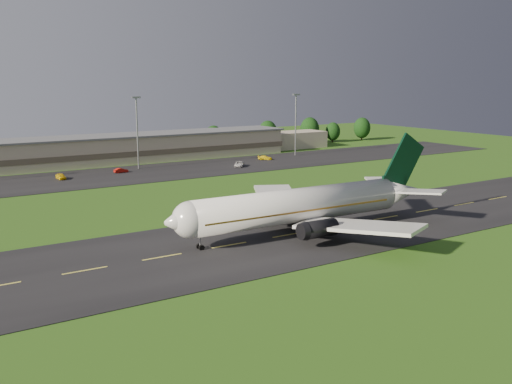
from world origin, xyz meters
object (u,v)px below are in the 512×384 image
light_mast_centre (137,124)px  service_vehicle_b (121,170)px  airliner (302,206)px  service_vehicle_d (265,158)px  service_vehicle_a (61,176)px  terminal (123,149)px  service_vehicle_c (239,164)px  light_mast_east (296,117)px

light_mast_centre → service_vehicle_b: (-6.69, -4.33, -12.01)m
airliner → service_vehicle_d: size_ratio=11.35×
airliner → service_vehicle_b: (-4.35, 75.70, -3.93)m
light_mast_centre → service_vehicle_a: bearing=-165.0°
terminal → service_vehicle_c: bearing=-48.5°
terminal → light_mast_east: 56.67m
light_mast_centre → terminal: bearing=85.0°
terminal → light_mast_east: size_ratio=7.13×
service_vehicle_a → service_vehicle_d: 63.50m
airliner → service_vehicle_a: bearing=107.4°
service_vehicle_b → service_vehicle_c: service_vehicle_c is taller
airliner → service_vehicle_c: (28.58, 68.18, -3.83)m
terminal → light_mast_east: bearing=-16.8°
airliner → terminal: size_ratio=0.35×
service_vehicle_b → terminal: bearing=-25.5°
service_vehicle_c → service_vehicle_b: bearing=-156.2°
service_vehicle_b → service_vehicle_d: size_ratio=0.84×
service_vehicle_c → light_mast_east: bearing=59.1°
light_mast_centre → light_mast_east: same height
light_mast_east → service_vehicle_b: 62.99m
terminal → service_vehicle_c: size_ratio=27.44×
service_vehicle_a → light_mast_centre: bearing=11.9°
light_mast_centre → service_vehicle_b: light_mast_centre is taller
service_vehicle_b → service_vehicle_d: service_vehicle_d is taller
service_vehicle_c → service_vehicle_d: bearing=66.1°
terminal → light_mast_east: light_mast_east is taller
light_mast_centre → service_vehicle_c: 31.16m
service_vehicle_a → service_vehicle_b: 16.51m
light_mast_centre → service_vehicle_b: 14.41m
airliner → service_vehicle_a: 76.80m
light_mast_east → airliner: bearing=-125.6°
airliner → terminal: 96.28m
light_mast_east → service_vehicle_d: bearing=-165.2°
service_vehicle_a → airliner: bearing=-77.4°
light_mast_east → service_vehicle_b: (-61.69, -4.33, -12.01)m
light_mast_centre → service_vehicle_a: size_ratio=4.67×
airliner → light_mast_east: 98.77m
light_mast_centre → light_mast_east: bearing=0.0°
service_vehicle_a → light_mast_east: bearing=1.4°
service_vehicle_b → light_mast_east: bearing=-89.9°
light_mast_east → service_vehicle_c: size_ratio=3.85×
terminal → service_vehicle_b: 22.29m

